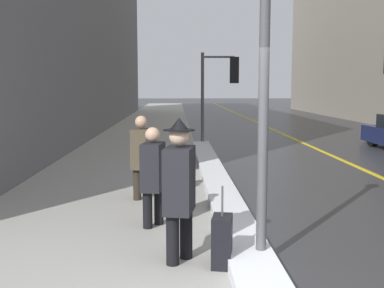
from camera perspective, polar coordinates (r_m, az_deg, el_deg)
The scene contains 9 objects.
sidewalk_slab at distance 19.64m, azimuth -5.74°, elevation 0.77°, with size 4.00×80.00×0.01m.
road_centre_stripe at distance 20.15m, azimuth 11.55°, elevation 0.81°, with size 0.16×80.00×0.00m.
snow_bank_curb at distance 10.35m, azimuth 2.85°, elevation -4.24°, with size 0.56×13.26×0.16m.
lamp_post at distance 5.55m, azimuth 8.58°, elevation 11.10°, with size 0.28×0.28×4.06m.
traffic_light_near at distance 16.83m, azimuth 3.71°, elevation 7.67°, with size 1.31×0.32×3.23m.
pedestrian_trailing at distance 5.60m, azimuth -1.51°, elevation -4.82°, with size 0.40×0.57×1.71m.
pedestrian_nearside at distance 7.07m, azimuth -4.63°, elevation -3.35°, with size 0.36×0.71×1.48m.
pedestrian_in_glasses at distance 8.83m, azimuth -6.00°, elevation -1.09°, with size 0.38×0.54×1.54m.
rolling_suitcase at distance 5.63m, azimuth 3.58°, elevation -11.47°, with size 0.28×0.39×0.95m.
Camera 1 is at (-0.68, -4.49, 2.07)m, focal length 45.00 mm.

